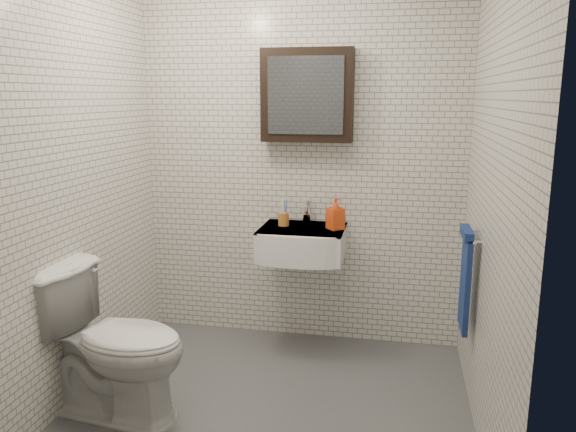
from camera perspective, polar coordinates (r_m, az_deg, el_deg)
The scene contains 9 objects.
ground at distance 3.30m, azimuth -1.93°, elevation -18.74°, with size 2.20×2.00×0.01m, color #4F5257.
room_shell at distance 2.84m, azimuth -2.14°, elevation 7.43°, with size 2.22×2.02×2.51m.
washbasin at distance 3.67m, azimuth 1.37°, elevation -2.77°, with size 0.55×0.50×0.20m.
faucet at distance 3.82m, azimuth 1.89°, elevation 0.32°, with size 0.06×0.20×0.15m.
mirror_cabinet at distance 3.73m, azimuth 1.96°, elevation 12.14°, with size 0.60×0.15×0.60m.
towel_rail at distance 3.28m, azimuth 17.61°, elevation -5.75°, with size 0.09×0.30×0.58m.
toothbrush_cup at distance 3.73m, azimuth -0.45°, elevation -0.24°, with size 0.09×0.09×0.20m.
soap_bottle at distance 3.64m, azimuth 4.85°, elevation 0.25°, with size 0.09×0.10×0.21m, color orange.
toilet at distance 3.20m, azimuth -17.37°, elevation -12.14°, with size 0.46×0.81×0.83m, color white.
Camera 1 is at (0.66, -2.76, 1.70)m, focal length 35.00 mm.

